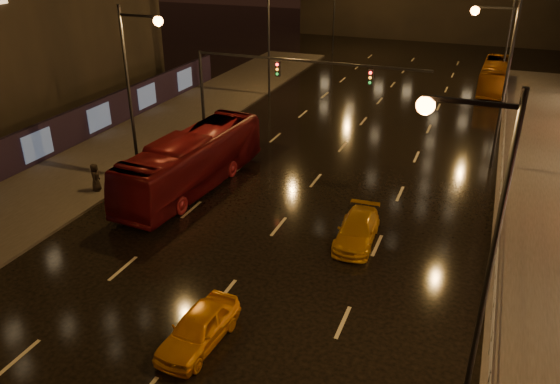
% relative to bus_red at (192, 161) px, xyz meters
% --- Properties ---
extents(ground, '(140.00, 140.00, 0.00)m').
position_rel_bus_red_xyz_m(ground, '(6.26, 7.46, -1.62)').
color(ground, black).
rests_on(ground, ground).
extents(sidewalk_left, '(7.00, 70.00, 0.15)m').
position_rel_bus_red_xyz_m(sidewalk_left, '(-7.24, 2.46, -1.55)').
color(sidewalk_left, '#38332D').
rests_on(sidewalk_left, ground).
extents(hoarding_left, '(0.30, 46.00, 2.50)m').
position_rel_bus_red_xyz_m(hoarding_left, '(-10.94, -0.54, -0.37)').
color(hoarding_left, black).
rests_on(hoarding_left, ground).
extents(traffic_signal, '(15.31, 0.32, 6.20)m').
position_rel_bus_red_xyz_m(traffic_signal, '(1.20, 7.46, 3.12)').
color(traffic_signal, black).
rests_on(traffic_signal, ground).
extents(streetlight_right, '(2.64, 0.50, 10.00)m').
position_rel_bus_red_xyz_m(streetlight_right, '(15.18, -10.54, 4.81)').
color(streetlight_right, black).
rests_on(streetlight_right, ground).
extents(railing_right, '(0.05, 56.00, 1.00)m').
position_rel_bus_red_xyz_m(railing_right, '(16.46, 5.46, -0.72)').
color(railing_right, '#99999E').
rests_on(railing_right, sidewalk_right).
extents(bus_red, '(3.47, 11.78, 3.24)m').
position_rel_bus_red_xyz_m(bus_red, '(0.00, 0.00, 0.00)').
color(bus_red, '#550C11').
rests_on(bus_red, ground).
extents(bus_curb, '(2.53, 9.60, 2.66)m').
position_rel_bus_red_xyz_m(bus_curb, '(15.26, 28.87, -0.29)').
color(bus_curb, '#89470D').
rests_on(bus_curb, ground).
extents(taxi_near, '(1.82, 4.00, 1.33)m').
position_rel_bus_red_xyz_m(taxi_near, '(6.76, -11.54, -0.95)').
color(taxi_near, orange).
rests_on(taxi_near, ground).
extents(taxi_far, '(1.96, 4.33, 1.23)m').
position_rel_bus_red_xyz_m(taxi_far, '(10.26, -2.54, -1.01)').
color(taxi_far, '#BE7F11').
rests_on(taxi_far, ground).
extents(pedestrian_c, '(0.79, 0.93, 1.61)m').
position_rel_bus_red_xyz_m(pedestrian_c, '(-4.74, -2.62, -0.67)').
color(pedestrian_c, black).
rests_on(pedestrian_c, sidewalk_left).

